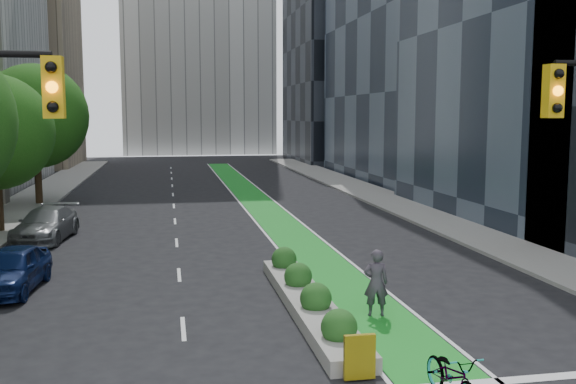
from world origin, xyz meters
name	(u,v)px	position (x,y,z in m)	size (l,w,h in m)	color
sidewalk_right	(416,210)	(11.80, 25.00, 0.07)	(3.60, 90.00, 0.15)	gray
bike_lane_paint	(259,204)	(3.00, 30.00, 0.01)	(2.20, 70.00, 0.01)	#198D24
building_tan_far	(8,49)	(-20.00, 66.00, 13.00)	(14.00, 16.00, 26.00)	tan
building_dark_end	(350,49)	(20.00, 68.00, 14.00)	(14.00, 18.00, 28.00)	black
tree_far	(35,116)	(-11.00, 32.00, 5.69)	(6.60, 6.60, 9.00)	black
median_planter	(308,298)	(1.20, 7.04, 0.37)	(1.20, 10.26, 1.10)	gray
bicycle	(452,376)	(2.75, 0.49, 0.54)	(0.72, 2.06, 1.08)	gray
cyclist	(376,283)	(3.00, 6.11, 0.98)	(0.72, 0.47, 1.97)	#3F3743
parked_car_left_near	(12,269)	(-7.94, 10.85, 0.74)	(1.75, 4.34, 1.48)	#0B1A47
parked_car_left_far	(46,224)	(-8.43, 19.73, 0.75)	(2.09, 5.15, 1.49)	slate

